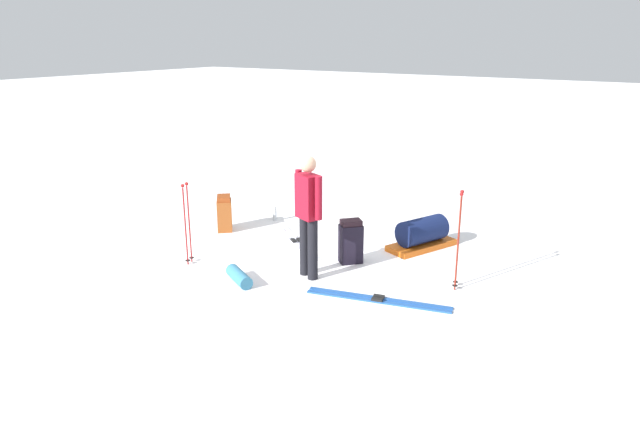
% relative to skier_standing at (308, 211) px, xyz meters
% --- Properties ---
extents(ground_plane, '(80.00, 80.00, 0.00)m').
position_rel_skier_standing_xyz_m(ground_plane, '(-0.77, -0.32, -0.95)').
color(ground_plane, white).
extents(skier_standing, '(0.33, 0.53, 1.70)m').
position_rel_skier_standing_xyz_m(skier_standing, '(0.00, 0.00, 0.00)').
color(skier_standing, black).
rests_on(skier_standing, ground_plane).
extents(ski_pair_near, '(0.62, 1.84, 0.05)m').
position_rel_skier_standing_xyz_m(ski_pair_near, '(0.16, 1.17, -0.94)').
color(ski_pair_near, '#22519E').
rests_on(ski_pair_near, ground_plane).
extents(ski_pair_far, '(1.16, 1.52, 0.05)m').
position_rel_skier_standing_xyz_m(ski_pair_far, '(-1.03, -0.95, -0.94)').
color(ski_pair_far, silver).
rests_on(ski_pair_far, ground_plane).
extents(backpack_large_dark, '(0.39, 0.38, 0.66)m').
position_rel_skier_standing_xyz_m(backpack_large_dark, '(-0.76, 0.22, -0.63)').
color(backpack_large_dark, black).
rests_on(backpack_large_dark, ground_plane).
extents(backpack_bright, '(0.42, 0.41, 0.61)m').
position_rel_skier_standing_xyz_m(backpack_bright, '(-0.86, -2.33, -0.66)').
color(backpack_bright, brown).
rests_on(backpack_bright, ground_plane).
extents(ski_poles_planted_near, '(0.18, 0.10, 1.21)m').
position_rel_skier_standing_xyz_m(ski_poles_planted_near, '(0.56, -1.74, -0.28)').
color(ski_poles_planted_near, maroon).
rests_on(ski_poles_planted_near, ground_plane).
extents(ski_poles_planted_far, '(0.19, 0.11, 1.33)m').
position_rel_skier_standing_xyz_m(ski_poles_planted_far, '(-0.75, 1.84, -0.22)').
color(ski_poles_planted_far, maroon).
rests_on(ski_poles_planted_far, ground_plane).
extents(gear_sled, '(1.22, 0.84, 0.49)m').
position_rel_skier_standing_xyz_m(gear_sled, '(-1.90, 0.85, -0.73)').
color(gear_sled, '#DB5F15').
rests_on(gear_sled, ground_plane).
extents(sleeping_mat_rolled, '(0.42, 0.57, 0.18)m').
position_rel_skier_standing_xyz_m(sleeping_mat_rolled, '(0.70, -0.66, -0.86)').
color(sleeping_mat_rolled, teal).
rests_on(sleeping_mat_rolled, ground_plane).
extents(thermos_bottle, '(0.07, 0.07, 0.26)m').
position_rel_skier_standing_xyz_m(thermos_bottle, '(-1.74, -1.94, -0.82)').
color(thermos_bottle, '#AEB6BB').
rests_on(thermos_bottle, ground_plane).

